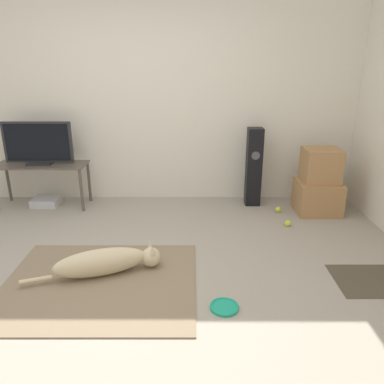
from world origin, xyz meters
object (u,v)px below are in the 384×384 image
at_px(cardboard_box_lower, 318,197).
at_px(tv_stand, 42,170).
at_px(tennis_ball_by_boxes, 279,210).
at_px(game_console, 47,202).
at_px(dog, 107,262).
at_px(tennis_ball_near_speaker, 289,223).
at_px(frisbee, 225,307).
at_px(cardboard_box_upper, 322,166).
at_px(floor_speaker, 255,167).
at_px(tv, 39,144).

relative_size(cardboard_box_lower, tv_stand, 0.45).
height_order(tennis_ball_by_boxes, game_console, game_console).
relative_size(cardboard_box_lower, game_console, 1.58).
relative_size(dog, tennis_ball_near_speaker, 16.50).
xyz_separation_m(frisbee, cardboard_box_upper, (1.24, 1.86, 0.55)).
relative_size(cardboard_box_upper, tennis_ball_near_speaker, 6.02).
distance_m(frisbee, floor_speaker, 2.21).
height_order(cardboard_box_upper, tv, tv).
distance_m(floor_speaker, tennis_ball_near_speaker, 0.86).
bearing_deg(tennis_ball_by_boxes, game_console, 175.59).
height_order(frisbee, cardboard_box_lower, cardboard_box_lower).
distance_m(cardboard_box_upper, tv, 3.30).
relative_size(frisbee, tv, 0.26).
xyz_separation_m(cardboard_box_lower, tennis_ball_near_speaker, (-0.43, -0.42, -0.15)).
bearing_deg(floor_speaker, game_console, -178.82).
distance_m(floor_speaker, tv_stand, 2.56).
relative_size(cardboard_box_upper, tennis_ball_by_boxes, 6.02).
bearing_deg(tv, tv_stand, -90.00).
bearing_deg(cardboard_box_lower, tv_stand, 176.55).
height_order(floor_speaker, tv, tv).
xyz_separation_m(floor_speaker, tennis_ball_near_speaker, (0.29, -0.67, -0.44)).
bearing_deg(game_console, tennis_ball_near_speaker, -12.25).
relative_size(cardboard_box_lower, cardboard_box_upper, 1.23).
xyz_separation_m(floor_speaker, tennis_ball_by_boxes, (0.27, -0.27, -0.44)).
distance_m(cardboard_box_upper, tv_stand, 3.30).
bearing_deg(frisbee, dog, 154.28).
bearing_deg(floor_speaker, cardboard_box_lower, -19.49).
bearing_deg(dog, cardboard_box_lower, 32.45).
distance_m(tv_stand, tennis_ball_by_boxes, 2.88).
bearing_deg(game_console, cardboard_box_upper, -3.33).
height_order(cardboard_box_lower, tv, tv).
bearing_deg(tv_stand, cardboard_box_upper, -3.24).
bearing_deg(tv, frisbee, -44.97).
height_order(tv_stand, tennis_ball_near_speaker, tv_stand).
height_order(cardboard_box_upper, tennis_ball_near_speaker, cardboard_box_upper).
xyz_separation_m(floor_speaker, game_console, (-2.56, -0.05, -0.43)).
height_order(tennis_ball_near_speaker, game_console, game_console).
xyz_separation_m(tv, tennis_ball_by_boxes, (2.84, -0.22, -0.75)).
distance_m(cardboard_box_lower, game_console, 3.30).
bearing_deg(tv_stand, game_console, 85.08).
relative_size(dog, cardboard_box_upper, 2.74).
relative_size(tennis_ball_by_boxes, tennis_ball_near_speaker, 1.00).
bearing_deg(tennis_ball_by_boxes, tv, 175.64).
relative_size(tv_stand, game_console, 3.48).
height_order(floor_speaker, tv_stand, floor_speaker).
bearing_deg(cardboard_box_lower, tennis_ball_near_speaker, -136.18).
relative_size(floor_speaker, tennis_ball_by_boxes, 14.45).
distance_m(tv_stand, tv, 0.32).
relative_size(cardboard_box_lower, tennis_ball_near_speaker, 7.43).
height_order(tv, game_console, tv).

